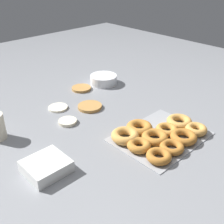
{
  "coord_description": "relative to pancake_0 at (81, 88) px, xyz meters",
  "views": [
    {
      "loc": [
        -0.72,
        -0.92,
        0.66
      ],
      "look_at": [
        0.05,
        -0.12,
        0.04
      ],
      "focal_mm": 45.0,
      "sensor_mm": 36.0,
      "label": 1
    }
  ],
  "objects": [
    {
      "name": "container_stack",
      "position": [
        -0.52,
        -0.46,
        0.01
      ],
      "size": [
        0.14,
        0.14,
        0.04
      ],
      "color": "white",
      "rests_on": "ground_plane"
    },
    {
      "name": "batter_bowl",
      "position": [
        0.15,
        -0.02,
        0.02
      ],
      "size": [
        0.16,
        0.16,
        0.05
      ],
      "color": "white",
      "rests_on": "ground_plane"
    },
    {
      "name": "pancake_3",
      "position": [
        -0.11,
        -0.2,
        0.0
      ],
      "size": [
        0.12,
        0.12,
        0.02
      ],
      "primitive_type": "cylinder",
      "color": "#B27F42",
      "rests_on": "ground_plane"
    },
    {
      "name": "donut_tray",
      "position": [
        -0.07,
        -0.61,
        0.01
      ],
      "size": [
        0.38,
        0.29,
        0.04
      ],
      "color": "#93969B",
      "rests_on": "ground_plane"
    },
    {
      "name": "pancake_2",
      "position": [
        -0.27,
        -0.25,
        0.0
      ],
      "size": [
        0.08,
        0.08,
        0.01
      ],
      "primitive_type": "cylinder",
      "color": "beige",
      "rests_on": "ground_plane"
    },
    {
      "name": "ground_plane",
      "position": [
        -0.15,
        -0.25,
        -0.01
      ],
      "size": [
        3.0,
        3.0,
        0.0
      ],
      "primitive_type": "plane",
      "color": "gray"
    },
    {
      "name": "pancake_1",
      "position": [
        -0.22,
        -0.1,
        -0.0
      ],
      "size": [
        0.09,
        0.09,
        0.01
      ],
      "primitive_type": "cylinder",
      "color": "silver",
      "rests_on": "ground_plane"
    },
    {
      "name": "pancake_0",
      "position": [
        0.0,
        0.0,
        0.0
      ],
      "size": [
        0.11,
        0.11,
        0.01
      ],
      "primitive_type": "cylinder",
      "color": "#B27F42",
      "rests_on": "ground_plane"
    }
  ]
}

